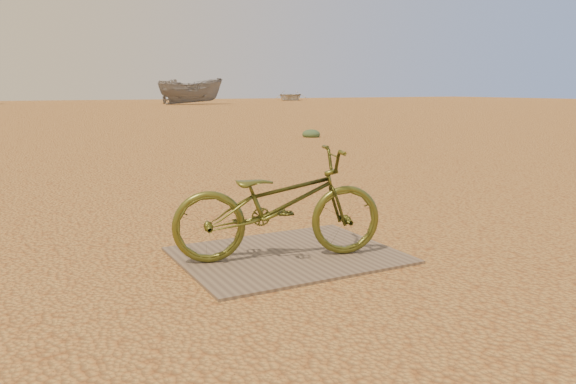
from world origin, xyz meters
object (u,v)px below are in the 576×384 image
bicycle (279,204)px  boat_mid_right (191,91)px  plywood_board (288,255)px  boat_far_right (290,95)px

bicycle → boat_mid_right: bearing=-2.2°
plywood_board → bicycle: bearing=-155.2°
plywood_board → boat_far_right: 55.21m
boat_mid_right → boat_far_right: 16.45m
bicycle → boat_far_right: bearing=-13.0°
boat_mid_right → boat_far_right: size_ratio=1.11×
plywood_board → boat_far_right: bearing=61.8°
plywood_board → boat_far_right: boat_far_right is taller
plywood_board → bicycle: bicycle is taller
bicycle → boat_far_right: size_ratio=0.33×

